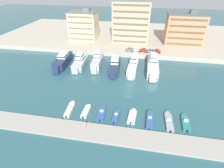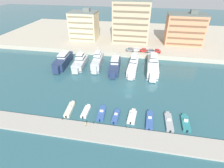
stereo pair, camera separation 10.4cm
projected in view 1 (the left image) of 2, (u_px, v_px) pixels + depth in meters
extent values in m
plane|color=#2D5B66|center=(129.00, 91.00, 64.11)|extent=(400.00, 400.00, 0.00)
cube|color=#BCB29E|center=(138.00, 36.00, 118.15)|extent=(180.00, 70.00, 2.27)
cube|color=#A8A399|center=(121.00, 136.00, 45.60)|extent=(120.00, 6.20, 0.56)
cube|color=navy|center=(63.00, 61.00, 81.66)|extent=(5.82, 15.98, 3.87)
cube|color=navy|center=(56.00, 70.00, 74.10)|extent=(2.72, 2.50, 3.29)
cube|color=#192347|center=(64.00, 64.00, 82.32)|extent=(5.88, 16.14, 0.24)
cube|color=white|center=(63.00, 55.00, 81.24)|extent=(4.11, 6.84, 1.45)
cube|color=#233342|center=(63.00, 55.00, 81.17)|extent=(4.16, 6.91, 0.52)
cylinder|color=silver|center=(63.00, 51.00, 81.22)|extent=(0.16, 0.16, 1.80)
cube|color=navy|center=(69.00, 56.00, 89.12)|extent=(3.99, 1.20, 0.20)
cube|color=silver|center=(80.00, 63.00, 80.83)|extent=(5.48, 13.26, 2.90)
cube|color=silver|center=(75.00, 71.00, 74.43)|extent=(2.70, 2.48, 2.46)
cube|color=black|center=(80.00, 65.00, 81.32)|extent=(5.53, 13.39, 0.24)
cube|color=white|center=(80.00, 58.00, 80.51)|extent=(3.97, 5.68, 1.43)
cube|color=#233342|center=(80.00, 58.00, 80.43)|extent=(4.02, 5.74, 0.52)
cube|color=white|center=(80.00, 55.00, 79.76)|extent=(3.10, 4.43, 1.40)
cube|color=#233342|center=(80.00, 55.00, 79.68)|extent=(3.13, 4.47, 0.51)
cylinder|color=silver|center=(80.00, 51.00, 79.60)|extent=(0.16, 0.16, 1.80)
cube|color=silver|center=(84.00, 59.00, 87.03)|extent=(4.00, 1.15, 0.20)
cube|color=silver|center=(98.00, 62.00, 80.70)|extent=(4.89, 14.99, 4.02)
cube|color=silver|center=(94.00, 70.00, 73.72)|extent=(2.18, 2.01, 3.41)
cube|color=#192347|center=(98.00, 64.00, 81.39)|extent=(4.94, 15.13, 0.24)
cube|color=white|center=(98.00, 56.00, 80.22)|extent=(3.39, 6.40, 1.35)
cube|color=#233342|center=(98.00, 55.00, 80.15)|extent=(3.43, 6.47, 0.49)
cube|color=white|center=(98.00, 53.00, 79.55)|extent=(2.64, 4.99, 1.19)
cube|color=#233342|center=(98.00, 53.00, 79.49)|extent=(2.67, 5.04, 0.43)
cylinder|color=silver|center=(98.00, 49.00, 79.54)|extent=(0.16, 0.16, 1.80)
cube|color=silver|center=(100.00, 57.00, 87.79)|extent=(3.22, 1.15, 0.20)
cube|color=navy|center=(115.00, 66.00, 77.97)|extent=(5.29, 15.22, 3.18)
cube|color=navy|center=(113.00, 75.00, 70.81)|extent=(2.47, 2.28, 2.70)
cube|color=#192347|center=(115.00, 68.00, 78.52)|extent=(5.34, 15.37, 0.24)
cube|color=white|center=(115.00, 60.00, 77.61)|extent=(3.74, 6.50, 1.76)
cube|color=#233342|center=(115.00, 60.00, 77.52)|extent=(3.79, 6.57, 0.63)
cylinder|color=silver|center=(115.00, 55.00, 77.47)|extent=(0.16, 0.16, 1.80)
cube|color=navy|center=(116.00, 60.00, 85.04)|extent=(3.65, 1.16, 0.20)
cube|color=white|center=(133.00, 66.00, 77.87)|extent=(4.29, 17.81, 3.34)
cube|color=white|center=(130.00, 76.00, 69.79)|extent=(2.09, 1.91, 2.84)
cube|color=black|center=(133.00, 68.00, 78.44)|extent=(4.33, 17.99, 0.24)
cube|color=white|center=(134.00, 60.00, 77.72)|extent=(3.13, 7.53, 1.37)
cube|color=#233342|center=(134.00, 60.00, 77.65)|extent=(3.17, 7.60, 0.49)
cube|color=white|center=(134.00, 57.00, 76.99)|extent=(2.44, 5.87, 1.40)
cube|color=#233342|center=(134.00, 57.00, 76.92)|extent=(2.47, 5.93, 0.51)
cylinder|color=silver|center=(134.00, 53.00, 77.07)|extent=(0.16, 0.16, 1.80)
cube|color=white|center=(135.00, 59.00, 85.98)|extent=(3.16, 1.01, 0.20)
cube|color=white|center=(153.00, 66.00, 77.20)|extent=(4.71, 19.34, 4.07)
cube|color=white|center=(153.00, 77.00, 68.24)|extent=(2.52, 2.30, 3.46)
cube|color=#192347|center=(152.00, 68.00, 77.90)|extent=(4.76, 19.54, 0.24)
cube|color=white|center=(153.00, 59.00, 76.97)|extent=(3.62, 8.14, 1.39)
cube|color=#233342|center=(153.00, 58.00, 76.89)|extent=(3.67, 8.22, 0.50)
cube|color=white|center=(154.00, 56.00, 76.31)|extent=(2.82, 6.35, 1.12)
cube|color=#233342|center=(154.00, 56.00, 76.25)|extent=(2.86, 6.41, 0.40)
cylinder|color=silver|center=(154.00, 52.00, 76.55)|extent=(0.16, 0.16, 1.80)
cube|color=white|center=(152.00, 59.00, 86.12)|extent=(3.88, 0.93, 0.20)
cube|color=beige|center=(70.00, 110.00, 54.28)|extent=(2.25, 6.72, 1.02)
cube|color=beige|center=(73.00, 102.00, 57.36)|extent=(1.02, 0.86, 0.87)
cube|color=silver|center=(70.00, 107.00, 54.30)|extent=(1.00, 0.67, 0.48)
cube|color=#283847|center=(70.00, 106.00, 54.50)|extent=(0.88, 0.15, 0.29)
cube|color=black|center=(66.00, 117.00, 51.25)|extent=(0.38, 0.31, 0.60)
cube|color=white|center=(86.00, 112.00, 53.62)|extent=(1.80, 5.29, 0.81)
cube|color=white|center=(89.00, 106.00, 56.10)|extent=(0.96, 0.79, 0.69)
cube|color=black|center=(83.00, 117.00, 51.19)|extent=(0.36, 0.28, 0.60)
cube|color=#33569E|center=(102.00, 114.00, 52.80)|extent=(2.39, 6.09, 0.93)
cube|color=#33569E|center=(103.00, 106.00, 55.66)|extent=(1.17, 0.98, 0.79)
cube|color=silver|center=(102.00, 111.00, 52.81)|extent=(1.15, 0.67, 0.46)
cube|color=#283847|center=(102.00, 110.00, 53.01)|extent=(1.02, 0.14, 0.27)
cube|color=black|center=(100.00, 120.00, 50.05)|extent=(0.38, 0.30, 0.60)
cube|color=#33569E|center=(116.00, 117.00, 51.66)|extent=(1.95, 5.58, 0.94)
cube|color=#33569E|center=(118.00, 110.00, 54.22)|extent=(0.96, 0.80, 0.80)
cube|color=silver|center=(116.00, 114.00, 51.65)|extent=(0.95, 0.65, 0.42)
cube|color=#283847|center=(116.00, 113.00, 51.84)|extent=(0.84, 0.12, 0.25)
cube|color=black|center=(114.00, 123.00, 49.16)|extent=(0.37, 0.30, 0.60)
cube|color=white|center=(132.00, 117.00, 51.38)|extent=(2.56, 5.25, 1.07)
cube|color=white|center=(134.00, 111.00, 53.84)|extent=(1.27, 1.07, 0.91)
cube|color=silver|center=(132.00, 114.00, 51.27)|extent=(1.25, 0.69, 0.55)
cube|color=#283847|center=(133.00, 113.00, 51.45)|extent=(1.10, 0.16, 0.33)
cube|color=black|center=(131.00, 123.00, 49.05)|extent=(0.38, 0.31, 0.60)
cube|color=#33569E|center=(150.00, 121.00, 50.18)|extent=(2.15, 7.23, 1.03)
cube|color=#33569E|center=(150.00, 112.00, 53.46)|extent=(1.06, 0.88, 0.87)
cube|color=silver|center=(150.00, 117.00, 50.24)|extent=(1.05, 0.64, 0.41)
cube|color=#283847|center=(150.00, 117.00, 50.44)|extent=(0.94, 0.12, 0.25)
cube|color=black|center=(149.00, 130.00, 46.98)|extent=(0.37, 0.29, 0.60)
cube|color=#9EA3A8|center=(169.00, 122.00, 49.74)|extent=(2.09, 7.08, 0.86)
cube|color=#9EA3A8|center=(167.00, 113.00, 53.02)|extent=(1.09, 0.90, 0.73)
cube|color=silver|center=(169.00, 119.00, 49.86)|extent=(1.09, 0.62, 0.36)
cube|color=#283847|center=(169.00, 118.00, 50.06)|extent=(0.98, 0.10, 0.22)
cube|color=black|center=(171.00, 132.00, 46.55)|extent=(0.37, 0.29, 0.60)
cube|color=teal|center=(186.00, 123.00, 49.45)|extent=(2.29, 6.14, 0.75)
cube|color=teal|center=(184.00, 115.00, 52.31)|extent=(1.18, 0.98, 0.64)
cube|color=silver|center=(186.00, 120.00, 49.47)|extent=(1.17, 0.64, 0.59)
cube|color=#283847|center=(186.00, 119.00, 49.66)|extent=(1.04, 0.12, 0.35)
cube|color=black|center=(187.00, 131.00, 46.70)|extent=(0.37, 0.29, 0.60)
cube|color=slate|center=(130.00, 50.00, 91.29)|extent=(4.16, 1.86, 0.80)
cube|color=slate|center=(130.00, 48.00, 90.88)|extent=(2.16, 1.64, 0.68)
cube|color=#1E2833|center=(130.00, 48.00, 90.88)|extent=(2.12, 1.65, 0.37)
cylinder|color=black|center=(127.00, 51.00, 90.95)|extent=(0.65, 0.24, 0.64)
cylinder|color=black|center=(127.00, 50.00, 92.38)|extent=(0.65, 0.24, 0.64)
cylinder|color=black|center=(132.00, 51.00, 90.63)|extent=(0.65, 0.24, 0.64)
cylinder|color=black|center=(132.00, 50.00, 92.06)|extent=(0.65, 0.24, 0.64)
cube|color=white|center=(136.00, 50.00, 91.17)|extent=(4.15, 1.83, 0.80)
cube|color=white|center=(137.00, 48.00, 90.75)|extent=(2.15, 1.63, 0.68)
cube|color=#1E2833|center=(137.00, 48.00, 90.75)|extent=(2.11, 1.64, 0.37)
cylinder|color=black|center=(133.00, 51.00, 90.91)|extent=(0.65, 0.24, 0.64)
cylinder|color=black|center=(134.00, 50.00, 92.33)|extent=(0.65, 0.24, 0.64)
cylinder|color=black|center=(139.00, 51.00, 90.43)|extent=(0.65, 0.24, 0.64)
cylinder|color=black|center=(139.00, 50.00, 91.85)|extent=(0.65, 0.24, 0.64)
cube|color=red|center=(143.00, 51.00, 90.25)|extent=(4.16, 1.85, 0.80)
cube|color=red|center=(144.00, 49.00, 89.83)|extent=(2.15, 1.63, 0.68)
cube|color=#1E2833|center=(144.00, 49.00, 89.83)|extent=(2.11, 1.65, 0.37)
cylinder|color=black|center=(140.00, 52.00, 90.00)|extent=(0.65, 0.24, 0.64)
cylinder|color=black|center=(141.00, 51.00, 91.41)|extent=(0.65, 0.24, 0.64)
cylinder|color=black|center=(146.00, 52.00, 89.51)|extent=(0.65, 0.24, 0.64)
cylinder|color=black|center=(146.00, 51.00, 90.92)|extent=(0.65, 0.24, 0.64)
cube|color=slate|center=(150.00, 51.00, 89.50)|extent=(4.13, 1.78, 0.80)
cube|color=slate|center=(151.00, 50.00, 89.09)|extent=(2.13, 1.60, 0.68)
cube|color=#1E2833|center=(151.00, 50.00, 89.09)|extent=(2.09, 1.62, 0.37)
cylinder|color=black|center=(148.00, 52.00, 89.18)|extent=(0.64, 0.23, 0.64)
cylinder|color=black|center=(148.00, 51.00, 90.61)|extent=(0.64, 0.23, 0.64)
cylinder|color=black|center=(153.00, 53.00, 88.82)|extent=(0.64, 0.23, 0.64)
cylinder|color=black|center=(153.00, 51.00, 90.24)|extent=(0.64, 0.23, 0.64)
cube|color=red|center=(156.00, 51.00, 89.33)|extent=(4.16, 1.86, 0.80)
cube|color=red|center=(157.00, 50.00, 88.91)|extent=(2.16, 1.64, 0.68)
cube|color=#1E2833|center=(157.00, 50.00, 88.91)|extent=(2.12, 1.65, 0.37)
cylinder|color=black|center=(154.00, 52.00, 89.09)|extent=(0.65, 0.24, 0.64)
cylinder|color=black|center=(154.00, 51.00, 90.50)|extent=(0.65, 0.24, 0.64)
cylinder|color=black|center=(159.00, 53.00, 88.59)|extent=(0.65, 0.24, 0.64)
cylinder|color=black|center=(159.00, 52.00, 90.00)|extent=(0.65, 0.24, 0.64)
cube|color=beige|center=(84.00, 26.00, 105.70)|extent=(15.89, 12.05, 15.59)
cube|color=#7E7359|center=(82.00, 39.00, 103.87)|extent=(14.62, 0.24, 0.90)
cube|color=#7E7359|center=(81.00, 34.00, 102.23)|extent=(14.62, 0.24, 0.90)
cube|color=#7E7359|center=(81.00, 28.00, 100.58)|extent=(14.62, 0.24, 0.90)
cube|color=#7E7359|center=(80.00, 23.00, 98.93)|extent=(14.62, 0.24, 0.90)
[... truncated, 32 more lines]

